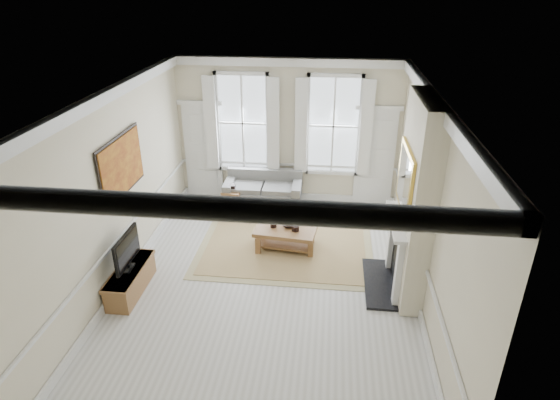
# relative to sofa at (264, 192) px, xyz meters

# --- Properties ---
(floor) EXTENTS (7.20, 7.20, 0.00)m
(floor) POSITION_rel_sofa_xyz_m (0.52, -3.11, -0.36)
(floor) COLOR #B7B5AD
(floor) RESTS_ON ground
(ceiling) EXTENTS (7.20, 7.20, 0.00)m
(ceiling) POSITION_rel_sofa_xyz_m (0.52, -3.11, 3.04)
(ceiling) COLOR white
(ceiling) RESTS_ON back_wall
(back_wall) EXTENTS (5.20, 0.00, 5.20)m
(back_wall) POSITION_rel_sofa_xyz_m (0.52, 0.49, 1.34)
(back_wall) COLOR beige
(back_wall) RESTS_ON floor
(left_wall) EXTENTS (0.00, 7.20, 7.20)m
(left_wall) POSITION_rel_sofa_xyz_m (-2.08, -3.11, 1.34)
(left_wall) COLOR beige
(left_wall) RESTS_ON floor
(right_wall) EXTENTS (0.00, 7.20, 7.20)m
(right_wall) POSITION_rel_sofa_xyz_m (3.12, -3.11, 1.34)
(right_wall) COLOR beige
(right_wall) RESTS_ON floor
(window_left) EXTENTS (1.26, 0.20, 2.20)m
(window_left) POSITION_rel_sofa_xyz_m (-0.53, 0.44, 1.54)
(window_left) COLOR #B2BCC6
(window_left) RESTS_ON back_wall
(window_right) EXTENTS (1.26, 0.20, 2.20)m
(window_right) POSITION_rel_sofa_xyz_m (1.57, 0.44, 1.54)
(window_right) COLOR #B2BCC6
(window_right) RESTS_ON back_wall
(door_left) EXTENTS (0.90, 0.08, 2.30)m
(door_left) POSITION_rel_sofa_xyz_m (-1.53, 0.45, 0.79)
(door_left) COLOR silver
(door_left) RESTS_ON floor
(door_right) EXTENTS (0.90, 0.08, 2.30)m
(door_right) POSITION_rel_sofa_xyz_m (2.57, 0.45, 0.79)
(door_right) COLOR silver
(door_right) RESTS_ON floor
(painting) EXTENTS (0.05, 1.66, 1.06)m
(painting) POSITION_rel_sofa_xyz_m (-2.04, -2.81, 1.69)
(painting) COLOR #C08221
(painting) RESTS_ON left_wall
(chimney_breast) EXTENTS (0.35, 1.70, 3.38)m
(chimney_breast) POSITION_rel_sofa_xyz_m (2.94, -2.91, 1.34)
(chimney_breast) COLOR beige
(chimney_breast) RESTS_ON floor
(hearth) EXTENTS (0.55, 1.50, 0.05)m
(hearth) POSITION_rel_sofa_xyz_m (2.52, -2.91, -0.33)
(hearth) COLOR black
(hearth) RESTS_ON floor
(fireplace) EXTENTS (0.21, 1.45, 1.33)m
(fireplace) POSITION_rel_sofa_xyz_m (2.72, -2.91, 0.38)
(fireplace) COLOR silver
(fireplace) RESTS_ON floor
(mirror) EXTENTS (0.06, 1.26, 1.06)m
(mirror) POSITION_rel_sofa_xyz_m (2.73, -2.91, 1.69)
(mirror) COLOR gold
(mirror) RESTS_ON chimney_breast
(sofa) EXTENTS (1.79, 0.87, 0.85)m
(sofa) POSITION_rel_sofa_xyz_m (0.00, 0.00, 0.00)
(sofa) COLOR slate
(sofa) RESTS_ON floor
(side_table) EXTENTS (0.49, 0.49, 0.52)m
(side_table) POSITION_rel_sofa_xyz_m (-0.68, -0.33, 0.06)
(side_table) COLOR brown
(side_table) RESTS_ON floor
(rug) EXTENTS (3.50, 2.60, 0.02)m
(rug) POSITION_rel_sofa_xyz_m (0.71, -1.87, -0.34)
(rug) COLOR tan
(rug) RESTS_ON floor
(coffee_table) EXTENTS (1.27, 0.83, 0.45)m
(coffee_table) POSITION_rel_sofa_xyz_m (0.71, -1.87, 0.02)
(coffee_table) COLOR brown
(coffee_table) RESTS_ON rug
(ceramic_pot_a) EXTENTS (0.13, 0.13, 0.13)m
(ceramic_pot_a) POSITION_rel_sofa_xyz_m (0.46, -1.82, 0.16)
(ceramic_pot_a) COLOR black
(ceramic_pot_a) RESTS_ON coffee_table
(ceramic_pot_b) EXTENTS (0.15, 0.15, 0.11)m
(ceramic_pot_b) POSITION_rel_sofa_xyz_m (0.91, -1.92, 0.15)
(ceramic_pot_b) COLOR black
(ceramic_pot_b) RESTS_ON coffee_table
(bowl) EXTENTS (0.24, 0.24, 0.06)m
(bowl) POSITION_rel_sofa_xyz_m (0.76, -1.77, 0.13)
(bowl) COLOR black
(bowl) RESTS_ON coffee_table
(tv_stand) EXTENTS (0.41, 1.29, 0.46)m
(tv_stand) POSITION_rel_sofa_xyz_m (-1.82, -3.59, -0.13)
(tv_stand) COLOR brown
(tv_stand) RESTS_ON floor
(tv) EXTENTS (0.08, 0.90, 0.68)m
(tv) POSITION_rel_sofa_xyz_m (-1.80, -3.59, 0.50)
(tv) COLOR black
(tv) RESTS_ON tv_stand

